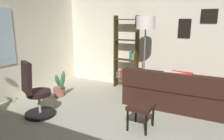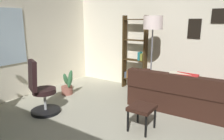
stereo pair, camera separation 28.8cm
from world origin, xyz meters
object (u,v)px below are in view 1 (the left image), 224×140
Objects in this scene: potted_plant at (60,87)px; office_chair at (36,96)px; footstool at (141,109)px; bookshelf at (126,57)px; couch at (182,92)px; floor_lamp at (146,27)px.

office_chair is at bearing -160.33° from potted_plant.
footstool is at bearing -74.93° from office_chair.
bookshelf reaches higher than footstool.
potted_plant is at bearing 19.67° from office_chair.
floor_lamp is (0.02, 0.86, 1.32)m from couch.
couch is 1.09× the size of bookshelf.
potted_plant is (1.04, 0.37, -0.19)m from office_chair.
floor_lamp is at bearing -64.70° from potted_plant.
bookshelf is 1.83m from potted_plant.
couch is at bearing -107.95° from bookshelf.
couch is at bearing -16.25° from footstool.
floor_lamp is at bearing -36.68° from office_chair.
bookshelf reaches higher than potted_plant.
footstool is 2.22m from bookshelf.
couch is at bearing -50.52° from office_chair.
bookshelf is (1.86, 1.13, 0.47)m from footstool.
couch is 3.19× the size of potted_plant.
footstool is at bearing -148.71° from bookshelf.
couch is 2.77m from potted_plant.
office_chair is 1.12m from potted_plant.
footstool is 2.31m from potted_plant.
bookshelf is at bearing 72.05° from couch.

